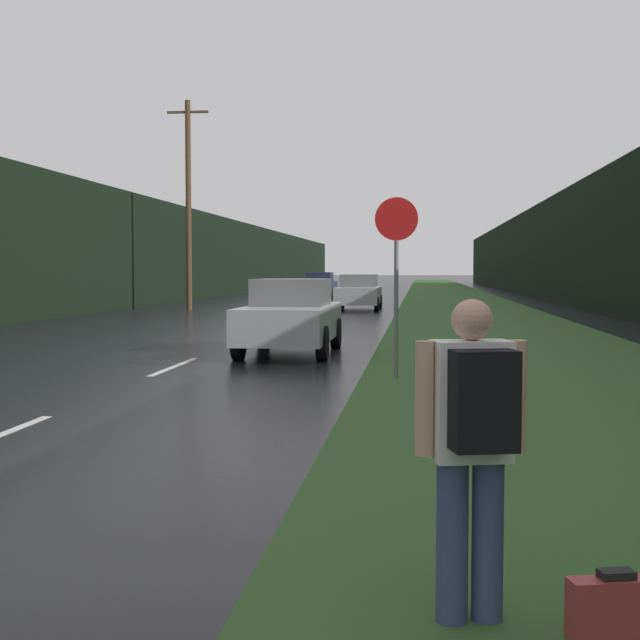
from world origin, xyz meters
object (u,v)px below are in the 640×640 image
at_px(stop_sign, 396,268).
at_px(hitchhiker_with_backpack, 473,440).
at_px(suitcase, 616,610).
at_px(car_passing_near, 291,316).
at_px(car_passing_far, 359,292).
at_px(car_oncoming, 320,285).

height_order(stop_sign, hitchhiker_with_backpack, stop_sign).
bearing_deg(suitcase, hitchhiker_with_backpack, 156.67).
relative_size(hitchhiker_with_backpack, car_passing_near, 0.36).
height_order(hitchhiker_with_backpack, car_passing_far, hitchhiker_with_backpack).
bearing_deg(stop_sign, suitcase, -82.63).
xyz_separation_m(suitcase, car_oncoming, (-7.02, 50.22, 0.64)).
distance_m(hitchhiker_with_backpack, car_oncoming, 50.51).
bearing_deg(hitchhiker_with_backpack, suitcase, -23.33).
bearing_deg(stop_sign, car_passing_far, 95.28).
height_order(car_passing_far, car_oncoming, car_oncoming).
xyz_separation_m(suitcase, car_passing_near, (-3.57, 14.05, 0.62)).
bearing_deg(suitcase, stop_sign, 83.43).
xyz_separation_m(stop_sign, hitchhiker_with_backpack, (0.63, -9.86, -0.85)).
distance_m(hitchhiker_with_backpack, suitcase, 1.01).
xyz_separation_m(car_passing_near, car_oncoming, (-3.45, 36.17, 0.03)).
relative_size(stop_sign, car_passing_far, 0.62).
bearing_deg(car_passing_far, stop_sign, 95.28).
height_order(hitchhiker_with_backpack, car_passing_near, hitchhiker_with_backpack).
bearing_deg(car_passing_near, car_passing_far, -90.00).
bearing_deg(hitchhiker_with_backpack, car_passing_near, 87.88).
bearing_deg(car_oncoming, hitchhiker_with_backpack, -82.76).
xyz_separation_m(stop_sign, car_passing_far, (-2.28, 24.73, -1.01)).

